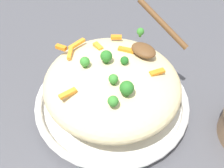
% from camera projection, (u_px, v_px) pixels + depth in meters
% --- Properties ---
extents(ground_plane, '(2.40, 2.40, 0.00)m').
position_uv_depth(ground_plane, '(112.00, 107.00, 0.59)').
color(ground_plane, '#4C4C51').
extents(serving_bowl, '(0.34, 0.34, 0.04)m').
position_uv_depth(serving_bowl, '(112.00, 101.00, 0.58)').
color(serving_bowl, white).
rests_on(serving_bowl, ground_plane).
extents(pasta_mound, '(0.29, 0.28, 0.10)m').
position_uv_depth(pasta_mound, '(112.00, 83.00, 0.53)').
color(pasta_mound, beige).
rests_on(pasta_mound, serving_bowl).
extents(carrot_piece_0, '(0.03, 0.03, 0.01)m').
position_uv_depth(carrot_piece_0, '(70.00, 53.00, 0.53)').
color(carrot_piece_0, orange).
rests_on(carrot_piece_0, pasta_mound).
extents(carrot_piece_1, '(0.02, 0.02, 0.01)m').
position_uv_depth(carrot_piece_1, '(116.00, 37.00, 0.57)').
color(carrot_piece_1, orange).
rests_on(carrot_piece_1, pasta_mound).
extents(carrot_piece_2, '(0.01, 0.04, 0.01)m').
position_uv_depth(carrot_piece_2, '(78.00, 43.00, 0.56)').
color(carrot_piece_2, orange).
rests_on(carrot_piece_2, pasta_mound).
extents(carrot_piece_3, '(0.03, 0.02, 0.01)m').
position_uv_depth(carrot_piece_3, '(98.00, 46.00, 0.55)').
color(carrot_piece_3, orange).
rests_on(carrot_piece_3, pasta_mound).
extents(carrot_piece_4, '(0.03, 0.02, 0.01)m').
position_uv_depth(carrot_piece_4, '(126.00, 50.00, 0.53)').
color(carrot_piece_4, orange).
rests_on(carrot_piece_4, pasta_mound).
extents(carrot_piece_5, '(0.01, 0.03, 0.01)m').
position_uv_depth(carrot_piece_5, '(68.00, 93.00, 0.46)').
color(carrot_piece_5, orange).
rests_on(carrot_piece_5, pasta_mound).
extents(carrot_piece_6, '(0.02, 0.03, 0.01)m').
position_uv_depth(carrot_piece_6, '(157.00, 72.00, 0.49)').
color(carrot_piece_6, orange).
rests_on(carrot_piece_6, pasta_mound).
extents(carrot_piece_7, '(0.03, 0.02, 0.01)m').
position_uv_depth(carrot_piece_7, '(61.00, 47.00, 0.54)').
color(carrot_piece_7, orange).
rests_on(carrot_piece_7, pasta_mound).
extents(broccoli_floret_0, '(0.02, 0.02, 0.02)m').
position_uv_depth(broccoli_floret_0, '(140.00, 32.00, 0.57)').
color(broccoli_floret_0, '#377928').
rests_on(broccoli_floret_0, pasta_mound).
extents(broccoli_floret_1, '(0.03, 0.03, 0.03)m').
position_uv_depth(broccoli_floret_1, '(127.00, 88.00, 0.44)').
color(broccoli_floret_1, '#296820').
rests_on(broccoli_floret_1, pasta_mound).
extents(broccoli_floret_2, '(0.02, 0.02, 0.02)m').
position_uv_depth(broccoli_floret_2, '(125.00, 61.00, 0.50)').
color(broccoli_floret_2, '#205B1C').
rests_on(broccoli_floret_2, pasta_mound).
extents(broccoli_floret_3, '(0.02, 0.02, 0.02)m').
position_uv_depth(broccoli_floret_3, '(113.00, 101.00, 0.43)').
color(broccoli_floret_3, '#377928').
rests_on(broccoli_floret_3, pasta_mound).
extents(broccoli_floret_4, '(0.02, 0.02, 0.02)m').
position_uv_depth(broccoli_floret_4, '(113.00, 79.00, 0.46)').
color(broccoli_floret_4, '#377928').
rests_on(broccoli_floret_4, pasta_mound).
extents(broccoli_floret_5, '(0.02, 0.02, 0.03)m').
position_uv_depth(broccoli_floret_5, '(106.00, 57.00, 0.49)').
color(broccoli_floret_5, '#296820').
rests_on(broccoli_floret_5, pasta_mound).
extents(broccoli_floret_6, '(0.02, 0.02, 0.02)m').
position_uv_depth(broccoli_floret_6, '(85.00, 62.00, 0.49)').
color(broccoli_floret_6, '#377928').
rests_on(broccoli_floret_6, pasta_mound).
extents(serving_spoon, '(0.13, 0.09, 0.08)m').
position_uv_depth(serving_spoon, '(150.00, 41.00, 0.53)').
color(serving_spoon, brown).
rests_on(serving_spoon, pasta_mound).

